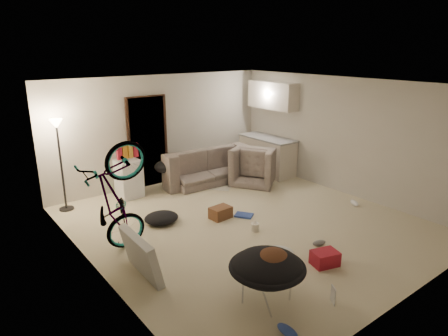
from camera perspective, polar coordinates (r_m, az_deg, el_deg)
floor at (r=7.40m, az=3.07°, el=-7.89°), size 5.50×6.00×0.02m
ceiling at (r=6.74m, az=3.42°, el=11.93°), size 5.50×6.00×0.02m
wall_back at (r=9.38m, az=-8.91°, el=5.42°), size 5.50×0.02×2.50m
wall_front at (r=5.20m, az=25.55°, el=-5.62°), size 5.50×0.02×2.50m
wall_left at (r=5.64m, az=-18.55°, el=-3.11°), size 0.02×6.00×2.50m
wall_right at (r=8.97m, az=16.75°, el=4.37°), size 0.02×6.00×2.50m
doorway at (r=9.21m, az=-10.90°, el=3.64°), size 0.85×0.10×2.04m
door_trim at (r=9.19m, az=-10.82°, el=3.61°), size 0.97×0.04×2.10m
floor_lamp at (r=8.17m, az=-22.53°, el=3.00°), size 0.28×0.28×1.81m
kitchen_counter at (r=10.18m, az=6.17°, el=1.76°), size 0.60×1.50×0.88m
counter_top at (r=10.07m, az=6.25°, el=4.29°), size 0.64×1.54×0.04m
kitchen_uppers at (r=9.99m, az=6.99°, el=10.27°), size 0.38×1.40×0.65m
sofa at (r=9.52m, az=-3.19°, el=-0.07°), size 2.17×0.95×0.62m
armchair at (r=9.51m, az=4.70°, el=-0.04°), size 1.26×1.30×0.65m
bicycle at (r=6.37m, az=-15.08°, el=-7.89°), size 1.88×0.89×1.06m
book_asset at (r=5.43m, az=15.55°, el=-18.46°), size 0.28×0.26×0.02m
mini_fridge at (r=8.73m, az=-13.42°, el=-1.47°), size 0.48×0.48×0.81m
snack_box_0 at (r=8.50m, az=-14.73°, el=2.13°), size 0.11×0.08×0.30m
snack_box_1 at (r=8.55m, az=-14.00°, el=2.26°), size 0.10×0.07×0.30m
snack_box_2 at (r=8.59m, az=-13.27°, el=2.39°), size 0.12×0.10×0.30m
snack_box_3 at (r=8.64m, az=-12.55°, el=2.52°), size 0.10×0.07×0.30m
saucer_chair at (r=5.14m, az=6.17°, el=-14.75°), size 0.96×0.96×0.68m
hoodie at (r=5.05m, az=6.90°, el=-12.76°), size 0.61×0.57×0.22m
sofa_drape at (r=8.97m, az=-8.21°, el=0.24°), size 0.58×0.49×0.28m
tv_box at (r=5.79m, az=-11.79°, el=-12.14°), size 0.27×0.96×0.64m
drink_case_a at (r=7.53m, az=-0.50°, el=-6.39°), size 0.41×0.30×0.22m
drink_case_b at (r=6.21m, az=14.22°, el=-12.38°), size 0.44×0.37×0.22m
juicer at (r=7.07m, az=4.45°, el=-8.33°), size 0.14×0.14×0.20m
newspaper at (r=9.15m, az=-0.67°, el=-2.78°), size 0.62×0.64×0.01m
book_blue at (r=7.67m, az=2.86°, el=-6.75°), size 0.39×0.41×0.03m
book_white at (r=7.72m, az=0.27°, el=-6.60°), size 0.24×0.29×0.02m
shoe_2 at (r=4.87m, az=9.06°, el=-22.03°), size 0.12×0.30×0.11m
shoe_3 at (r=6.77m, az=13.43°, el=-10.36°), size 0.26×0.16×0.09m
shoe_4 at (r=8.55m, az=18.12°, el=-4.78°), size 0.23×0.30×0.10m
clothes_lump_a at (r=7.43m, az=-8.94°, el=-7.04°), size 0.72×0.65×0.20m
clothes_lump_b at (r=9.46m, az=-5.56°, el=-1.72°), size 0.55×0.49×0.16m
clothes_lump_c at (r=6.31m, az=7.86°, el=-11.89°), size 0.59×0.60×0.14m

